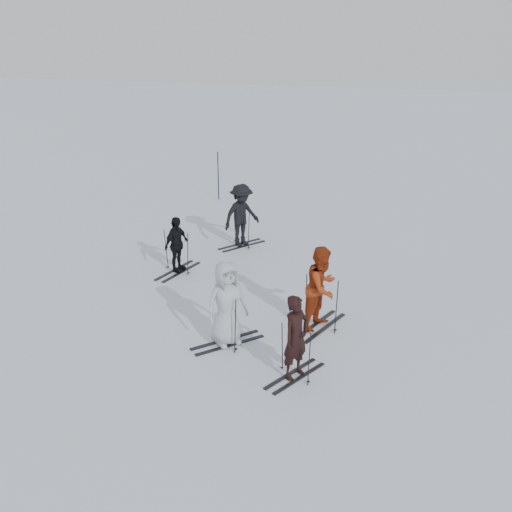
{
  "coord_description": "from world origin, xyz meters",
  "views": [
    {
      "loc": [
        4.15,
        -12.22,
        6.51
      ],
      "look_at": [
        0.0,
        1.0,
        1.0
      ],
      "focal_mm": 40.0,
      "sensor_mm": 36.0,
      "label": 1
    }
  ],
  "objects_px": {
    "piste_marker": "(218,176)",
    "skier_grey": "(227,304)",
    "skier_uphill_left": "(176,245)",
    "skier_uphill_far": "(242,216)",
    "skier_near_dark": "(296,338)",
    "skier_red": "(322,289)"
  },
  "relations": [
    {
      "from": "piste_marker",
      "to": "skier_grey",
      "type": "bearing_deg",
      "value": -68.14
    },
    {
      "from": "skier_uphill_left",
      "to": "piste_marker",
      "type": "relative_size",
      "value": 0.83
    },
    {
      "from": "skier_uphill_left",
      "to": "skier_uphill_far",
      "type": "distance_m",
      "value": 2.81
    },
    {
      "from": "skier_near_dark",
      "to": "skier_uphill_far",
      "type": "height_order",
      "value": "skier_uphill_far"
    },
    {
      "from": "skier_uphill_left",
      "to": "skier_uphill_far",
      "type": "relative_size",
      "value": 0.81
    },
    {
      "from": "skier_grey",
      "to": "piste_marker",
      "type": "bearing_deg",
      "value": 64.49
    },
    {
      "from": "skier_near_dark",
      "to": "skier_red",
      "type": "distance_m",
      "value": 2.2
    },
    {
      "from": "skier_uphill_far",
      "to": "piste_marker",
      "type": "xyz_separation_m",
      "value": [
        -2.66,
        4.86,
        -0.02
      ]
    },
    {
      "from": "skier_near_dark",
      "to": "skier_uphill_left",
      "type": "relative_size",
      "value": 1.08
    },
    {
      "from": "skier_grey",
      "to": "skier_uphill_far",
      "type": "xyz_separation_m",
      "value": [
        -1.69,
        5.97,
        0.04
      ]
    },
    {
      "from": "skier_grey",
      "to": "skier_uphill_far",
      "type": "distance_m",
      "value": 6.2
    },
    {
      "from": "skier_uphill_far",
      "to": "skier_red",
      "type": "bearing_deg",
      "value": -107.3
    },
    {
      "from": "skier_grey",
      "to": "skier_uphill_left",
      "type": "xyz_separation_m",
      "value": [
        -2.77,
        3.38,
        -0.15
      ]
    },
    {
      "from": "skier_grey",
      "to": "skier_uphill_left",
      "type": "bearing_deg",
      "value": 81.9
    },
    {
      "from": "skier_near_dark",
      "to": "skier_uphill_left",
      "type": "bearing_deg",
      "value": 74.01
    },
    {
      "from": "skier_near_dark",
      "to": "skier_uphill_far",
      "type": "distance_m",
      "value": 7.62
    },
    {
      "from": "skier_grey",
      "to": "skier_red",
      "type": "bearing_deg",
      "value": -10.51
    },
    {
      "from": "skier_near_dark",
      "to": "skier_grey",
      "type": "xyz_separation_m",
      "value": [
        -1.75,
        0.83,
        0.09
      ]
    },
    {
      "from": "skier_near_dark",
      "to": "piste_marker",
      "type": "height_order",
      "value": "piste_marker"
    },
    {
      "from": "skier_uphill_left",
      "to": "piste_marker",
      "type": "distance_m",
      "value": 7.61
    },
    {
      "from": "skier_near_dark",
      "to": "skier_grey",
      "type": "relative_size",
      "value": 0.91
    },
    {
      "from": "skier_red",
      "to": "skier_uphill_left",
      "type": "height_order",
      "value": "skier_red"
    }
  ]
}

